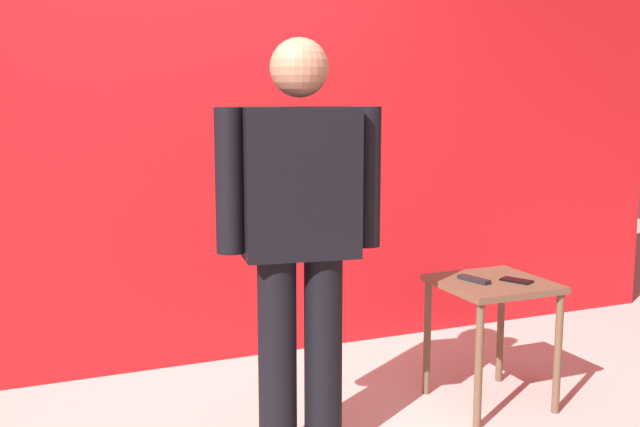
# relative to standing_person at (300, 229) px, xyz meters

# --- Properties ---
(back_wall_red) EXTENTS (6.10, 0.12, 3.08)m
(back_wall_red) POSITION_rel_standing_person_xyz_m (-0.01, 1.27, 0.59)
(back_wall_red) COLOR red
(back_wall_red) RESTS_ON ground_plane
(standing_person) EXTENTS (0.67, 0.29, 1.69)m
(standing_person) POSITION_rel_standing_person_xyz_m (0.00, 0.00, 0.00)
(standing_person) COLOR black
(standing_person) RESTS_ON ground_plane
(side_table) EXTENTS (0.50, 0.50, 0.61)m
(side_table) POSITION_rel_standing_person_xyz_m (1.03, 0.13, -0.44)
(side_table) COLOR brown
(side_table) RESTS_ON ground_plane
(cell_phone) EXTENTS (0.13, 0.16, 0.01)m
(cell_phone) POSITION_rel_standing_person_xyz_m (1.12, 0.07, -0.34)
(cell_phone) COLOR black
(cell_phone) RESTS_ON side_table
(tv_remote) EXTENTS (0.09, 0.18, 0.02)m
(tv_remote) POSITION_rel_standing_person_xyz_m (0.94, 0.15, -0.33)
(tv_remote) COLOR black
(tv_remote) RESTS_ON side_table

